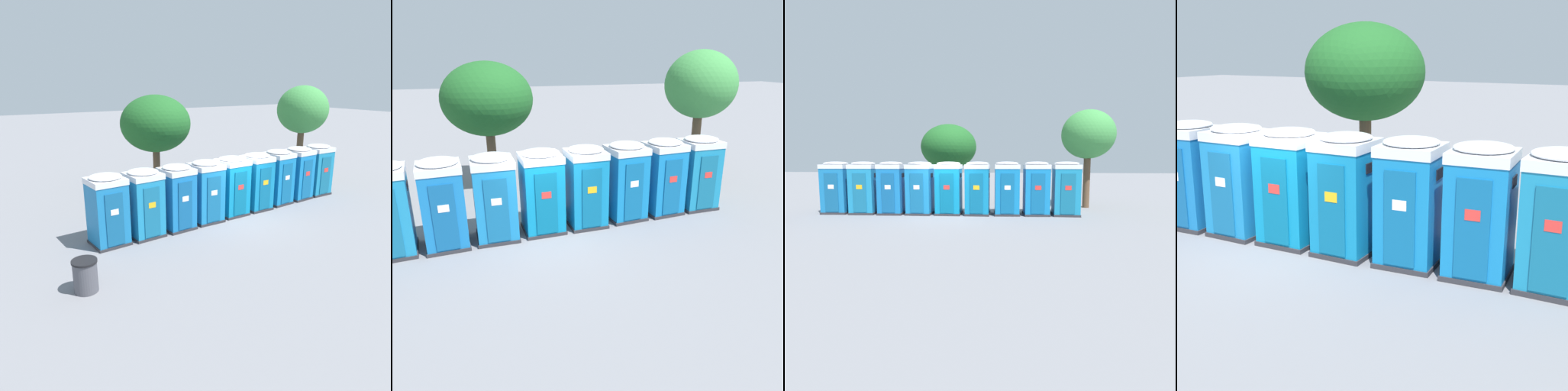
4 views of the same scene
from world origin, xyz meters
TOP-DOWN VIEW (x-y plane):
  - ground_plane at (0.00, 0.00)m, footprint 120.00×120.00m
  - portapotty_2 at (-2.80, 0.25)m, footprint 1.24×1.27m
  - portapotty_3 at (-1.41, 0.33)m, footprint 1.21×1.21m
  - portapotty_4 at (-0.02, 0.43)m, footprint 1.25×1.24m
  - portapotty_5 at (1.37, 0.46)m, footprint 1.18×1.22m
  - portapotty_6 at (2.76, 0.59)m, footprint 1.27×1.29m
  - portapotty_7 at (4.16, 0.66)m, footprint 1.28×1.29m
  - portapotty_8 at (5.55, 0.72)m, footprint 1.25×1.22m
  - street_tree_0 at (-1.08, 5.50)m, footprint 3.54×3.54m
  - street_tree_1 at (7.09, 3.39)m, footprint 2.85×2.85m

SIDE VIEW (x-z plane):
  - ground_plane at x=0.00m, z-range 0.00..0.00m
  - portapotty_8 at x=5.55m, z-range 0.01..2.55m
  - portapotty_4 at x=-0.02m, z-range 0.01..2.55m
  - portapotty_3 at x=-1.41m, z-range 0.01..2.55m
  - portapotty_7 at x=4.16m, z-range 0.01..2.55m
  - portapotty_6 at x=2.76m, z-range 0.01..2.55m
  - portapotty_2 at x=-2.80m, z-range 0.01..2.55m
  - portapotty_5 at x=1.37m, z-range 0.01..2.55m
  - street_tree_0 at x=-1.08m, z-range 1.02..5.93m
  - street_tree_1 at x=7.09m, z-range 1.30..6.63m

